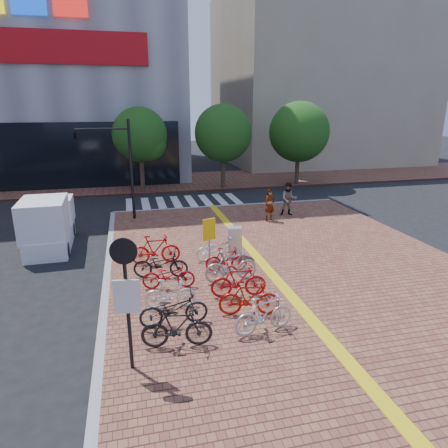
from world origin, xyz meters
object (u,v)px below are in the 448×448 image
object	(u,v)px
traffic_light_pole	(106,152)
notice_sign	(126,289)
pedestrian_a	(270,205)
bike_2	(170,293)
bike_4	(161,264)
bike_7	(249,298)
box_truck	(49,224)
bike_0	(177,328)
yellow_sign	(209,234)
pedestrian_b	(289,199)
bike_1	(174,309)
bike_9	(231,266)
bike_10	(226,259)
bike_11	(217,248)
bike_5	(155,250)
utility_box	(234,242)
bike_8	(239,281)
bike_6	(264,314)
bike_3	(169,275)

from	to	relation	value
traffic_light_pole	notice_sign	bearing A→B (deg)	-86.41
pedestrian_a	traffic_light_pole	world-z (taller)	traffic_light_pole
bike_2	bike_4	size ratio (longest dim) A/B	0.81
bike_7	box_truck	bearing A→B (deg)	51.96
box_truck	bike_0	bearing A→B (deg)	-63.85
yellow_sign	pedestrian_b	bearing A→B (deg)	47.08
bike_1	traffic_light_pole	xyz separation A→B (m)	(-2.06, 11.70, 3.19)
pedestrian_b	traffic_light_pole	bearing A→B (deg)	-174.80
bike_9	bike_10	distance (m)	0.90
bike_10	bike_4	bearing A→B (deg)	96.93
bike_7	bike_9	size ratio (longest dim) A/B	0.94
bike_7	yellow_sign	xyz separation A→B (m)	(-0.39, 3.93, 0.80)
bike_1	pedestrian_b	xyz separation A→B (m)	(7.73, 10.29, 0.43)
bike_11	pedestrian_b	xyz separation A→B (m)	(5.41, 5.64, 0.46)
bike_11	pedestrian_a	world-z (taller)	pedestrian_a
bike_0	bike_11	world-z (taller)	bike_0
bike_7	bike_10	size ratio (longest dim) A/B	1.16
bike_4	bike_7	xyz separation A→B (m)	(2.33, -3.38, 0.03)
bike_0	bike_2	bearing A→B (deg)	6.55
bike_5	utility_box	bearing A→B (deg)	-86.37
bike_4	bike_8	bearing A→B (deg)	-121.23
bike_5	bike_6	distance (m)	6.30
bike_3	bike_5	size ratio (longest dim) A/B	0.92
bike_1	bike_9	size ratio (longest dim) A/B	1.00
bike_9	bike_10	world-z (taller)	bike_9
bike_4	pedestrian_b	size ratio (longest dim) A/B	1.05
bike_7	utility_box	distance (m)	4.86
bike_1	notice_sign	world-z (taller)	notice_sign
bike_5	traffic_light_pole	world-z (taller)	traffic_light_pole
pedestrian_b	traffic_light_pole	size ratio (longest dim) A/B	0.35
bike_3	pedestrian_a	distance (m)	9.40
bike_3	yellow_sign	world-z (taller)	yellow_sign
bike_2	pedestrian_a	xyz separation A→B (m)	(6.31, 8.44, 0.39)
bike_7	bike_11	bearing A→B (deg)	11.05
bike_7	bike_4	bearing A→B (deg)	46.43
bike_1	bike_11	bearing A→B (deg)	-27.64
bike_7	yellow_sign	bearing A→B (deg)	17.50
traffic_light_pole	box_truck	xyz separation A→B (m)	(-2.54, -3.52, -2.74)
bike_6	traffic_light_pole	distance (m)	13.78
bike_7	notice_sign	world-z (taller)	notice_sign
bike_5	yellow_sign	world-z (taller)	yellow_sign
bike_6	bike_10	size ratio (longest dim) A/B	1.15
bike_2	bike_11	xyz separation A→B (m)	(2.31, 3.59, -0.00)
bike_0	traffic_light_pole	world-z (taller)	traffic_light_pole
bike_11	traffic_light_pole	distance (m)	8.90
bike_5	traffic_light_pole	bearing A→B (deg)	18.57
bike_0	traffic_light_pole	bearing A→B (deg)	16.99
pedestrian_b	bike_3	bearing A→B (deg)	-120.79
bike_4	bike_6	bearing A→B (deg)	-139.43
bike_8	traffic_light_pole	size ratio (longest dim) A/B	0.34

